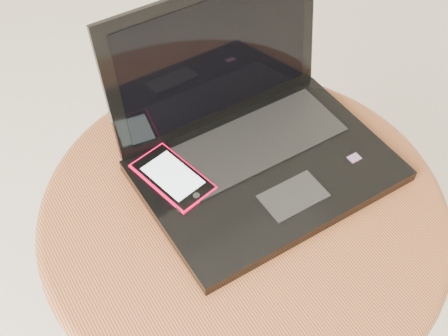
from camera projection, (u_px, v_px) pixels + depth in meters
table at (242, 241)px, 0.95m from camera, size 0.63×0.63×0.50m
laptop at (252, 138)px, 0.89m from camera, size 0.38×0.30×0.25m
phone_black at (176, 187)px, 0.88m from camera, size 0.07×0.11×0.01m
phone_pink at (173, 179)px, 0.88m from camera, size 0.10×0.14×0.02m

